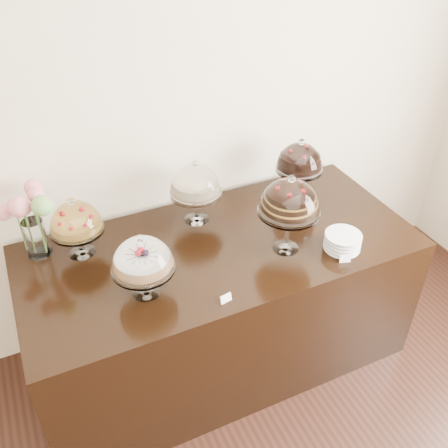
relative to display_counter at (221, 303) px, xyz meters
name	(u,v)px	position (x,y,z in m)	size (l,w,h in m)	color
wall_back	(119,118)	(-0.35, 0.55, 1.05)	(5.00, 0.04, 3.00)	beige
display_counter	(221,303)	(0.00, 0.00, 0.00)	(2.20, 1.00, 0.90)	black
cake_stand_sugar_sponge	(142,258)	(-0.49, -0.18, 0.67)	(0.31, 0.31, 0.35)	white
cake_stand_choco_layer	(290,199)	(0.32, -0.17, 0.77)	(0.33, 0.33, 0.46)	white
cake_stand_cheesecake	(195,183)	(-0.02, 0.29, 0.70)	(0.31, 0.31, 0.40)	white
cake_stand_dark_choco	(300,160)	(0.64, 0.24, 0.72)	(0.29, 0.29, 0.41)	white
cake_stand_fruit_tart	(75,220)	(-0.71, 0.26, 0.67)	(0.28, 0.28, 0.35)	white
flower_vase	(30,215)	(-0.92, 0.34, 0.71)	(0.28, 0.30, 0.41)	white
plate_stack	(343,242)	(0.60, -0.31, 0.50)	(0.19, 0.19, 0.09)	silver
price_card_left	(226,298)	(-0.16, -0.41, 0.47)	(0.06, 0.01, 0.04)	white
price_card_right	(345,259)	(0.54, -0.41, 0.47)	(0.06, 0.01, 0.04)	white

